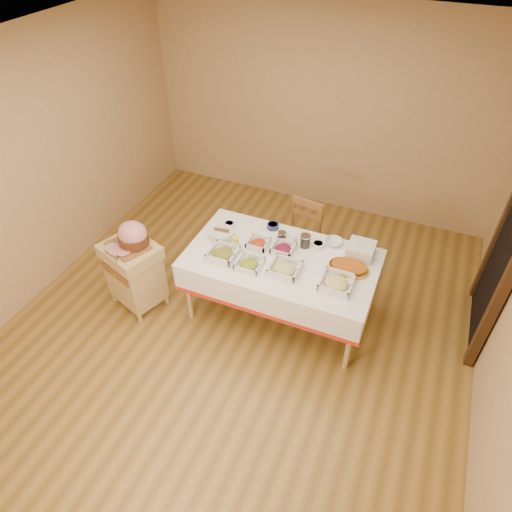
{
  "coord_description": "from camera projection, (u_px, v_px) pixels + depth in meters",
  "views": [
    {
      "loc": [
        1.36,
        -2.84,
        3.59
      ],
      "look_at": [
        0.08,
        0.2,
        0.79
      ],
      "focal_mm": 32.0,
      "sensor_mm": 36.0,
      "label": 1
    }
  ],
  "objects": [
    {
      "name": "small_bowl_left",
      "position": [
        229.0,
        225.0,
        4.71
      ],
      "size": [
        0.11,
        0.11,
        0.05
      ],
      "color": "silver",
      "rests_on": "dining_table"
    },
    {
      "name": "small_bowl_right",
      "position": [
        318.0,
        245.0,
        4.45
      ],
      "size": [
        0.11,
        0.11,
        0.06
      ],
      "color": "silver",
      "rests_on": "dining_table"
    },
    {
      "name": "serving_dish_e",
      "position": [
        258.0,
        243.0,
        4.47
      ],
      "size": [
        0.21,
        0.2,
        0.1
      ],
      "color": "silver",
      "rests_on": "dining_table"
    },
    {
      "name": "brass_platter",
      "position": [
        349.0,
        268.0,
        4.21
      ],
      "size": [
        0.37,
        0.27,
        0.05
      ],
      "color": "gold",
      "rests_on": "dining_table"
    },
    {
      "name": "serving_dish_a",
      "position": [
        223.0,
        254.0,
        4.34
      ],
      "size": [
        0.27,
        0.26,
        0.12
      ],
      "color": "silver",
      "rests_on": "dining_table"
    },
    {
      "name": "serving_dish_c",
      "position": [
        285.0,
        269.0,
        4.18
      ],
      "size": [
        0.27,
        0.27,
        0.11
      ],
      "color": "silver",
      "rests_on": "dining_table"
    },
    {
      "name": "butcher_cart",
      "position": [
        134.0,
        272.0,
        4.69
      ],
      "size": [
        0.65,
        0.6,
        0.76
      ],
      "color": "tan",
      "rests_on": "ground"
    },
    {
      "name": "ham_on_board",
      "position": [
        132.0,
        237.0,
        4.41
      ],
      "size": [
        0.41,
        0.4,
        0.27
      ],
      "color": "brown",
      "rests_on": "butcher_cart"
    },
    {
      "name": "mustard_bottle",
      "position": [
        236.0,
        243.0,
        4.4
      ],
      "size": [
        0.06,
        0.06,
        0.18
      ],
      "color": "yellow",
      "rests_on": "dining_table"
    },
    {
      "name": "dining_table",
      "position": [
        281.0,
        270.0,
        4.45
      ],
      "size": [
        1.82,
        1.02,
        0.76
      ],
      "color": "tan",
      "rests_on": "ground"
    },
    {
      "name": "doorway",
      "position": [
        511.0,
        241.0,
        3.98
      ],
      "size": [
        0.09,
        1.1,
        2.2
      ],
      "color": "black",
      "rests_on": "ground"
    },
    {
      "name": "bread_basket",
      "position": [
        222.0,
        234.0,
        4.55
      ],
      "size": [
        0.25,
        0.25,
        0.11
      ],
      "color": "silver",
      "rests_on": "dining_table"
    },
    {
      "name": "serving_dish_b",
      "position": [
        249.0,
        264.0,
        4.23
      ],
      "size": [
        0.23,
        0.23,
        0.09
      ],
      "color": "silver",
      "rests_on": "dining_table"
    },
    {
      "name": "bowl_white_imported",
      "position": [
        289.0,
        238.0,
        4.56
      ],
      "size": [
        0.16,
        0.16,
        0.03
      ],
      "primitive_type": "imported",
      "rotation": [
        0.0,
        0.0,
        -0.14
      ],
      "color": "silver",
      "rests_on": "dining_table"
    },
    {
      "name": "serving_dish_f",
      "position": [
        283.0,
        248.0,
        4.41
      ],
      "size": [
        0.22,
        0.21,
        0.1
      ],
      "color": "silver",
      "rests_on": "dining_table"
    },
    {
      "name": "bowl_small_imported",
      "position": [
        334.0,
        242.0,
        4.49
      ],
      "size": [
        0.2,
        0.2,
        0.05
      ],
      "primitive_type": "imported",
      "rotation": [
        0.0,
        0.0,
        -0.24
      ],
      "color": "silver",
      "rests_on": "dining_table"
    },
    {
      "name": "preserve_jar_right",
      "position": [
        305.0,
        241.0,
        4.44
      ],
      "size": [
        0.1,
        0.1,
        0.13
      ],
      "color": "silver",
      "rests_on": "dining_table"
    },
    {
      "name": "serving_dish_d",
      "position": [
        337.0,
        283.0,
        4.03
      ],
      "size": [
        0.28,
        0.28,
        0.11
      ],
      "color": "silver",
      "rests_on": "dining_table"
    },
    {
      "name": "dining_chair",
      "position": [
        300.0,
        238.0,
        5.08
      ],
      "size": [
        0.45,
        0.43,
        0.88
      ],
      "color": "brown",
      "rests_on": "ground"
    },
    {
      "name": "preserve_jar_left",
      "position": [
        282.0,
        237.0,
        4.51
      ],
      "size": [
        0.09,
        0.09,
        0.11
      ],
      "color": "silver",
      "rests_on": "dining_table"
    },
    {
      "name": "room_shell",
      "position": [
        238.0,
        222.0,
        3.88
      ],
      "size": [
        5.0,
        5.0,
        5.0
      ],
      "color": "olive",
      "rests_on": "ground"
    },
    {
      "name": "plate_stack",
      "position": [
        361.0,
        250.0,
        4.34
      ],
      "size": [
        0.25,
        0.25,
        0.12
      ],
      "color": "silver",
      "rests_on": "dining_table"
    },
    {
      "name": "small_bowl_mid",
      "position": [
        273.0,
        226.0,
        4.69
      ],
      "size": [
        0.12,
        0.12,
        0.05
      ],
      "color": "navy",
      "rests_on": "dining_table"
    }
  ]
}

